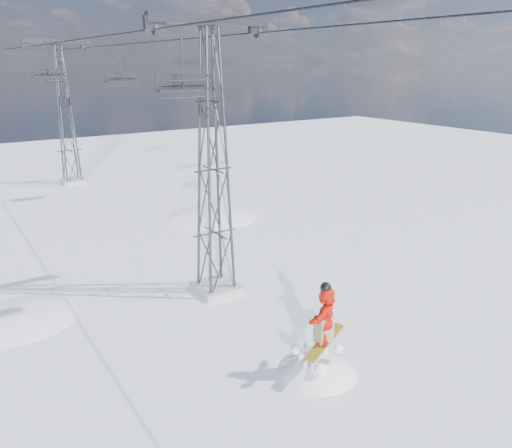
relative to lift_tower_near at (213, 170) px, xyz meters
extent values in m
plane|color=white|center=(-0.80, -8.00, -5.47)|extent=(120.00, 120.00, 0.00)
sphere|color=white|center=(5.20, 10.00, -14.97)|extent=(20.00, 20.00, 20.00)
cube|color=#999999|center=(0.00, 0.00, -5.32)|extent=(1.80, 1.80, 0.30)
cube|color=#303339|center=(0.00, 0.00, 5.78)|extent=(5.00, 0.35, 0.35)
cube|color=#303339|center=(-2.20, 0.00, 5.58)|extent=(0.80, 0.25, 0.50)
cube|color=#303339|center=(2.20, 0.00, 5.58)|extent=(0.80, 0.25, 0.50)
cube|color=#999999|center=(0.00, 25.00, -5.32)|extent=(1.80, 1.80, 0.30)
cube|color=#303339|center=(0.00, 25.00, 5.78)|extent=(5.00, 0.35, 0.35)
cube|color=#303339|center=(-2.20, 25.00, 5.58)|extent=(0.80, 0.25, 0.50)
cube|color=#303339|center=(2.20, 25.00, 5.58)|extent=(0.80, 0.25, 0.50)
cylinder|color=black|center=(-2.20, 11.50, 5.38)|extent=(0.06, 51.00, 0.06)
cylinder|color=black|center=(2.20, 11.50, 5.38)|extent=(0.06, 51.00, 0.06)
sphere|color=white|center=(-0.19, -7.19, -7.22)|extent=(4.40, 4.40, 4.40)
cube|color=gold|center=(-0.19, -7.49, -4.19)|extent=(1.93, 1.00, 0.43)
imported|color=#FB1C0B|center=(-0.19, -7.49, -3.23)|extent=(1.78, 1.36, 1.88)
cube|color=#8B7156|center=(-0.19, -7.49, -3.74)|extent=(0.66, 0.61, 0.86)
sphere|color=black|center=(-0.19, -7.49, -2.31)|extent=(0.35, 0.35, 0.35)
cylinder|color=black|center=(-2.20, -2.16, 4.37)|extent=(0.07, 0.07, 2.02)
cube|color=black|center=(-2.20, -2.16, 3.36)|extent=(1.84, 0.41, 0.07)
cube|color=black|center=(-2.20, -1.95, 3.64)|extent=(1.84, 0.06, 0.51)
cylinder|color=black|center=(-2.20, -2.39, 3.13)|extent=(1.84, 0.06, 0.06)
cylinder|color=black|center=(-2.20, -2.43, 3.68)|extent=(1.84, 0.05, 0.05)
cylinder|color=black|center=(2.20, 17.08, 4.19)|extent=(0.09, 0.09, 2.38)
cube|color=black|center=(2.20, 17.08, 3.00)|extent=(2.16, 0.49, 0.09)
cube|color=black|center=(2.20, 17.32, 3.33)|extent=(2.16, 0.06, 0.60)
cylinder|color=black|center=(2.20, 16.81, 2.73)|extent=(2.16, 0.06, 0.06)
cylinder|color=black|center=(2.20, 16.76, 3.38)|extent=(2.16, 0.05, 0.05)
cylinder|color=black|center=(-2.20, 19.27, 4.35)|extent=(0.08, 0.08, 2.07)
cube|color=black|center=(-2.20, 19.27, 3.31)|extent=(1.88, 0.42, 0.08)
cube|color=black|center=(-2.20, 19.48, 3.59)|extent=(1.88, 0.06, 0.52)
cylinder|color=black|center=(-2.20, 19.04, 3.08)|extent=(1.88, 0.06, 0.06)
cylinder|color=black|center=(-2.20, 18.99, 3.64)|extent=(1.88, 0.05, 0.05)
camera|label=1|loc=(-9.62, -17.91, 4.25)|focal=35.00mm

